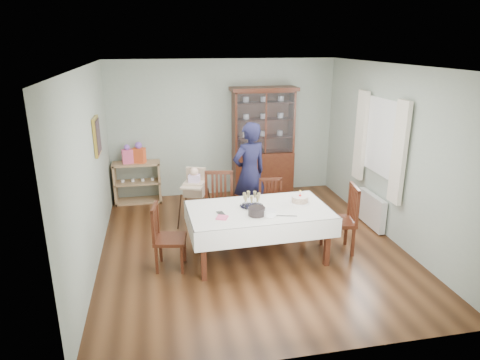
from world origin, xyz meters
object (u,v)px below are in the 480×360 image
object	(u,v)px
gift_bag_pink	(127,155)
woman	(249,173)
dining_table	(259,233)
high_chair	(195,202)
gift_bag_orange	(139,153)
china_cabinet	(263,141)
chair_far_right	(271,217)
champagne_tray	(252,203)
birthday_cake	(300,200)
chair_far_left	(219,219)
chair_end_left	(169,249)
chair_end_right	(339,232)
sideboard	(138,182)

from	to	relation	value
gift_bag_pink	woman	bearing A→B (deg)	-32.72
dining_table	high_chair	bearing A→B (deg)	119.57
woman	gift_bag_orange	size ratio (longest dim) A/B	4.33
china_cabinet	chair_far_right	bearing A→B (deg)	-99.57
chair_far_right	champagne_tray	xyz separation A→B (m)	(-0.50, -0.70, 0.56)
gift_bag_pink	birthday_cake	bearing A→B (deg)	-44.63
chair_far_left	chair_end_left	xyz separation A→B (m)	(-0.82, -0.82, -0.04)
chair_far_left	champagne_tray	distance (m)	0.94
woman	birthday_cake	distance (m)	1.30
woman	chair_end_right	bearing A→B (deg)	107.74
dining_table	chair_far_right	size ratio (longest dim) A/B	2.29
sideboard	gift_bag_pink	bearing A→B (deg)	-172.19
china_cabinet	chair_end_right	world-z (taller)	china_cabinet
chair_end_left	woman	world-z (taller)	woman
china_cabinet	birthday_cake	bearing A→B (deg)	-91.77
champagne_tray	gift_bag_pink	distance (m)	3.15
sideboard	champagne_tray	size ratio (longest dim) A/B	2.61
chair_end_left	gift_bag_pink	bearing A→B (deg)	23.72
china_cabinet	chair_far_right	size ratio (longest dim) A/B	2.45
champagne_tray	gift_bag_orange	distance (m)	3.03
chair_end_left	gift_bag_pink	xyz separation A→B (m)	(-0.64, 2.69, 0.69)
high_chair	chair_end_right	bearing A→B (deg)	-14.90
sideboard	chair_end_left	distance (m)	2.76
chair_far_right	chair_end_left	distance (m)	1.88
champagne_tray	gift_bag_pink	size ratio (longest dim) A/B	0.94
chair_far_left	gift_bag_pink	distance (m)	2.46
sideboard	chair_far_right	bearing A→B (deg)	-40.62
champagne_tray	high_chair	bearing A→B (deg)	118.30
chair_end_right	sideboard	bearing A→B (deg)	-122.77
chair_end_right	birthday_cake	xyz separation A→B (m)	(-0.58, 0.14, 0.51)
sideboard	dining_table	bearing A→B (deg)	-56.34
chair_far_left	birthday_cake	size ratio (longest dim) A/B	3.74
birthday_cake	woman	bearing A→B (deg)	112.30
chair_end_left	champagne_tray	size ratio (longest dim) A/B	2.70
chair_far_left	china_cabinet	bearing A→B (deg)	68.26
chair_far_right	champagne_tray	world-z (taller)	champagne_tray
sideboard	gift_bag_orange	size ratio (longest dim) A/B	2.21
birthday_cake	gift_bag_orange	xyz separation A→B (m)	(-2.35, 2.53, 0.17)
chair_end_right	champagne_tray	bearing A→B (deg)	-85.77
champagne_tray	gift_bag_pink	world-z (taller)	gift_bag_pink
dining_table	china_cabinet	distance (m)	2.84
chair_far_right	birthday_cake	distance (m)	0.90
china_cabinet	chair_end_right	xyz separation A→B (m)	(0.51, -2.67, -0.82)
chair_end_left	woman	bearing A→B (deg)	-36.22
chair_far_right	chair_end_left	bearing A→B (deg)	-147.71
chair_far_left	sideboard	bearing A→B (deg)	135.51
dining_table	china_cabinet	xyz separation A→B (m)	(0.72, 2.65, 0.74)
chair_end_right	woman	distance (m)	1.81
chair_far_right	sideboard	bearing A→B (deg)	145.35
woman	birthday_cake	size ratio (longest dim) A/B	6.25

